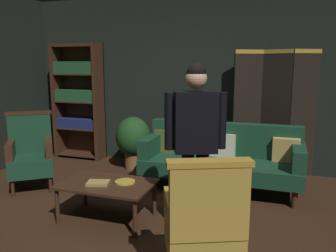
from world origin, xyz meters
TOP-DOWN VIEW (x-y plane):
  - ground_plane at (0.00, 0.00)m, footprint 10.00×10.00m
  - back_wall at (0.00, 2.45)m, footprint 7.20×0.10m
  - folding_screen at (1.21, 2.30)m, footprint 1.24×0.32m
  - bookshelf at (-2.15, 2.19)m, footprint 0.90×0.32m
  - velvet_couch at (0.55, 1.45)m, footprint 2.12×0.78m
  - coffee_table at (-0.46, 0.09)m, footprint 1.00×0.64m
  - armchair_gilt_accent at (0.77, -0.65)m, footprint 0.76×0.76m
  - armchair_wing_left at (-1.93, 0.65)m, footprint 0.81×0.81m
  - standing_figure at (0.53, 0.05)m, footprint 0.55×0.35m
  - potted_plant at (-0.95, 1.88)m, footprint 0.56×0.56m
  - book_tan_leather at (-0.53, 0.02)m, footprint 0.27×0.23m
  - brass_tray at (-0.28, 0.16)m, footprint 0.22×0.22m

SIDE VIEW (x-z plane):
  - ground_plane at x=0.00m, z-range 0.00..0.00m
  - coffee_table at x=-0.46m, z-range 0.16..0.58m
  - brass_tray at x=-0.28m, z-range 0.42..0.44m
  - book_tan_leather at x=-0.53m, z-range 0.42..0.45m
  - velvet_couch at x=0.55m, z-range 0.01..0.89m
  - armchair_gilt_accent at x=0.77m, z-range -0.03..1.01m
  - armchair_wing_left at x=-1.93m, z-range -0.03..1.01m
  - potted_plant at x=-0.95m, z-range 0.07..0.92m
  - folding_screen at x=1.21m, z-range 0.04..1.94m
  - standing_figure at x=0.53m, z-range 0.17..1.88m
  - bookshelf at x=-2.15m, z-range 0.06..2.11m
  - back_wall at x=0.00m, z-range 0.00..2.80m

